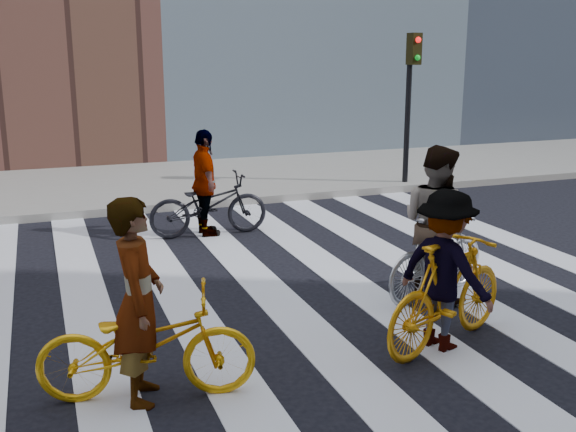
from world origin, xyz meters
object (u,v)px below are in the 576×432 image
bike_silver_mid (437,256)px  bike_dark_rear (209,205)px  bike_yellow_right (448,293)px  rider_rear (205,183)px  traffic_signal (411,84)px  rider_left (138,301)px  rider_right (445,270)px  rider_mid (436,223)px  bike_yellow_left (147,345)px

bike_silver_mid → bike_dark_rear: bike_silver_mid is taller
bike_yellow_right → rider_rear: size_ratio=1.09×
traffic_signal → bike_dark_rear: bearing=-156.1°
rider_left → rider_right: rider_left is taller
bike_silver_mid → rider_mid: rider_mid is taller
bike_silver_mid → rider_left: (-3.78, -1.27, 0.38)m
bike_yellow_right → rider_left: size_ratio=1.05×
bike_yellow_right → rider_left: (-3.08, -0.00, 0.33)m
bike_silver_mid → rider_rear: 4.27m
traffic_signal → bike_yellow_right: bearing=-117.5°
traffic_signal → rider_rear: size_ratio=1.91×
traffic_signal → bike_yellow_right: traffic_signal is taller
traffic_signal → rider_left: bearing=-133.4°
bike_dark_rear → rider_right: 5.19m
bike_dark_rear → bike_yellow_right: bearing=-165.7°
bike_yellow_right → rider_mid: (0.65, 1.27, 0.37)m
traffic_signal → bike_silver_mid: 6.96m
traffic_signal → bike_dark_rear: size_ratio=1.71×
rider_left → rider_mid: bearing=-57.9°
bike_dark_rear → traffic_signal: bearing=-65.5°
rider_mid → rider_right: bearing=131.9°
traffic_signal → rider_rear: bearing=-156.3°
rider_right → rider_rear: size_ratio=0.94×
bike_yellow_left → bike_silver_mid: size_ratio=1.07×
traffic_signal → rider_right: 8.33m
traffic_signal → rider_right: (-3.83, -7.26, -1.46)m
bike_yellow_right → rider_mid: size_ratio=1.01×
rider_mid → rider_left: bearing=89.6°
rider_left → rider_right: 3.03m
rider_mid → bike_silver_mid: bearing=-109.3°
rider_left → rider_mid: 3.94m
rider_right → bike_dark_rear: bearing=-8.7°
bike_yellow_right → bike_dark_rear: (-1.23, 5.04, -0.06)m
rider_right → bike_yellow_left: bearing=68.2°
bike_yellow_left → bike_yellow_right: bike_yellow_right is taller
bike_yellow_right → bike_yellow_left: bearing=68.2°
rider_left → rider_rear: 5.36m
rider_mid → traffic_signal: bearing=-46.9°
bike_yellow_left → rider_left: (-0.05, 0.00, 0.41)m
bike_dark_rear → rider_rear: size_ratio=1.11×
traffic_signal → rider_mid: (-3.13, -5.99, -1.34)m
rider_rear → bike_yellow_left: bearing=161.5°
bike_dark_rear → rider_mid: 4.23m
bike_silver_mid → bike_dark_rear: size_ratio=0.90×
rider_left → rider_rear: size_ratio=1.03×
traffic_signal → rider_right: size_ratio=2.02×
bike_silver_mid → rider_right: rider_right is taller
bike_silver_mid → rider_left: rider_left is taller
bike_dark_rear → rider_right: size_ratio=1.18×
bike_yellow_left → rider_rear: (1.75, 5.04, 0.38)m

